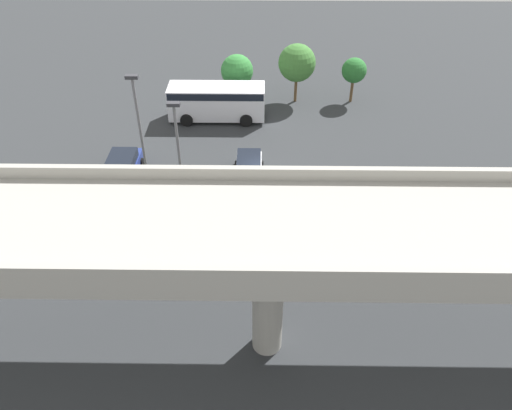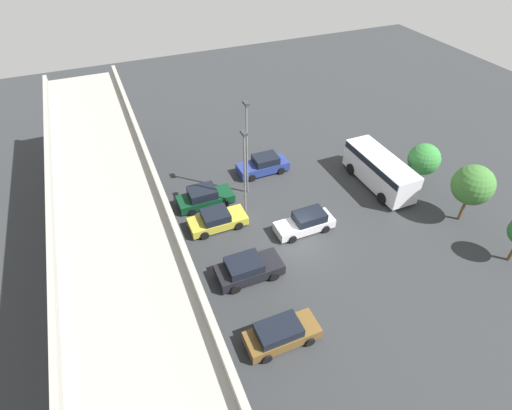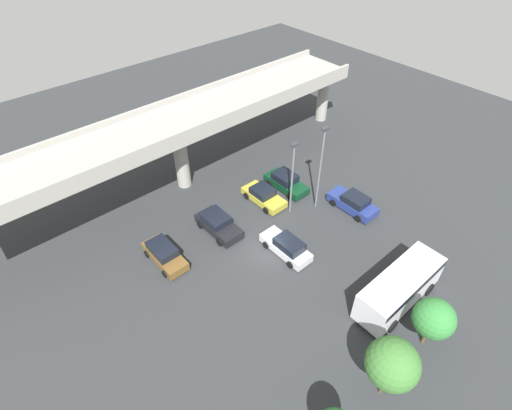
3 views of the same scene
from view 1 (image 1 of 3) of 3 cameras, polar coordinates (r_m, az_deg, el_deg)
ground_plane at (r=32.67m, az=1.17°, el=1.69°), size 86.77×86.77×0.00m
highway_overpass at (r=19.22m, az=1.50°, el=-4.06°), size 41.83×6.12×7.84m
parked_car_0 at (r=29.38m, az=14.59°, el=-2.73°), size 2.03×4.42×1.52m
parked_car_1 at (r=28.61m, az=4.09°, el=-2.59°), size 2.25×4.53×1.57m
parked_car_2 at (r=33.23m, az=-0.84°, el=3.96°), size 1.97×4.61×1.60m
parked_car_3 at (r=28.62m, az=-7.20°, el=-3.02°), size 2.18×4.49×1.45m
parked_car_4 at (r=29.09m, az=-13.17°, el=-2.95°), size 2.17×4.61×1.58m
parked_car_5 at (r=34.61m, az=-15.00°, el=4.07°), size 2.14×4.68×1.63m
shuttle_bus at (r=40.46m, az=-4.50°, el=11.91°), size 7.57×2.76×2.78m
lamp_post_near_aisle at (r=28.74m, az=-8.83°, el=6.12°), size 0.70×0.35×7.36m
lamp_post_mid_lot at (r=29.86m, az=-13.04°, el=8.06°), size 0.70×0.35×8.41m
tree_front_left at (r=43.52m, az=11.15°, el=14.84°), size 2.06×2.06×3.83m
tree_front_centre at (r=42.69m, az=4.71°, el=15.88°), size 3.08×3.08×4.96m
tree_front_right at (r=42.79m, az=-2.18°, el=15.07°), size 2.68×2.68×4.10m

